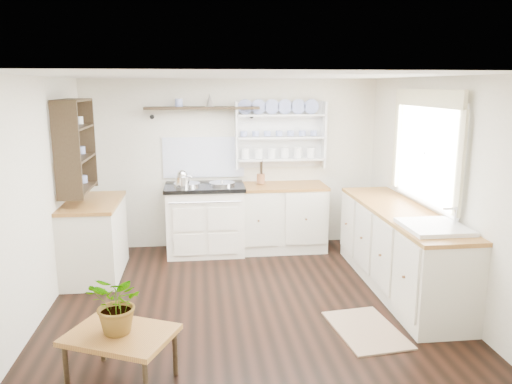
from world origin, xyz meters
TOP-DOWN VIEW (x-y plane):
  - floor at (0.00, 0.00)m, footprint 4.00×3.80m
  - wall_back at (0.00, 1.90)m, footprint 4.00×0.02m
  - wall_right at (2.00, 0.00)m, footprint 0.02×3.80m
  - wall_left at (-2.00, 0.00)m, footprint 0.02×3.80m
  - ceiling at (0.00, 0.00)m, footprint 4.00×3.80m
  - window at (1.95, 0.15)m, footprint 0.08×1.55m
  - aga_cooker at (-0.39, 1.57)m, footprint 1.04×0.72m
  - back_cabinets at (0.60, 1.60)m, footprint 1.27×0.63m
  - right_cabinets at (1.70, 0.10)m, footprint 0.62×2.43m
  - belfast_sink at (1.70, -0.65)m, footprint 0.55×0.60m
  - left_cabinets at (-1.70, 0.90)m, footprint 0.62×1.13m
  - plate_rack at (0.65, 1.86)m, footprint 1.20×0.22m
  - high_shelf at (-0.40, 1.78)m, footprint 1.50×0.29m
  - left_shelving at (-1.84, 0.90)m, footprint 0.28×0.80m
  - kettle at (-0.67, 1.45)m, footprint 0.18×0.18m
  - utensil_crock at (0.37, 1.68)m, footprint 0.11×0.11m
  - center_table at (-1.07, -1.40)m, footprint 0.92×0.81m
  - potted_plant at (-1.07, -1.40)m, footprint 0.55×0.54m
  - floor_rug at (1.03, -0.82)m, footprint 0.65×0.91m

SIDE VIEW (x-z plane):
  - floor at x=0.00m, z-range -0.01..0.01m
  - floor_rug at x=1.03m, z-range 0.00..0.02m
  - center_table at x=-1.07m, z-range 0.16..0.57m
  - right_cabinets at x=1.70m, z-range 0.01..0.91m
  - left_cabinets at x=-1.70m, z-range 0.01..0.91m
  - back_cabinets at x=0.60m, z-range 0.01..0.91m
  - aga_cooker at x=-0.39m, z-range -0.01..0.95m
  - potted_plant at x=-1.07m, z-range 0.41..0.88m
  - belfast_sink at x=1.70m, z-range 0.58..1.03m
  - utensil_crock at x=0.37m, z-range 0.91..1.04m
  - kettle at x=-0.67m, z-range 0.93..1.15m
  - wall_back at x=0.00m, z-range 0.00..2.30m
  - wall_right at x=2.00m, z-range 0.00..2.30m
  - wall_left at x=-2.00m, z-range 0.00..2.30m
  - left_shelving at x=-1.84m, z-range 1.02..2.08m
  - plate_rack at x=0.65m, z-range 1.11..2.01m
  - window at x=1.95m, z-range 0.95..2.17m
  - high_shelf at x=-0.40m, z-range 1.83..1.99m
  - ceiling at x=0.00m, z-range 2.29..2.30m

